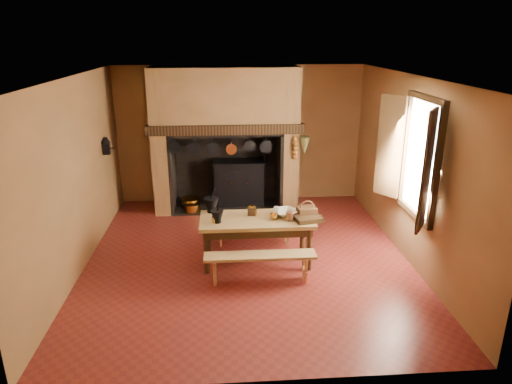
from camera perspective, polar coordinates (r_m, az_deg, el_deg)
floor at (r=7.34m, az=-1.04°, el=-8.17°), size 5.50×5.50×0.00m
ceiling at (r=6.54m, az=-1.20°, el=14.18°), size 5.50×5.50×0.00m
back_wall at (r=9.47m, az=-2.01°, el=7.15°), size 5.00×0.02×2.80m
wall_left at (r=7.14m, az=-21.60°, el=1.78°), size 0.02×5.50×2.80m
wall_right at (r=7.37m, az=18.71°, el=2.64°), size 0.02×5.50×2.80m
wall_front at (r=4.26m, az=0.88°, el=-8.35°), size 5.00×0.02×2.80m
chimney_breast at (r=8.96m, az=-3.87°, el=9.10°), size 2.95×0.96×2.80m
iron_range at (r=9.41m, az=-2.13°, el=1.30°), size 1.12×0.55×1.60m
hearth_pans at (r=9.35m, az=-8.24°, el=-1.55°), size 0.51×0.62×0.20m
hanging_pans at (r=8.56m, az=-4.04°, el=5.54°), size 1.92×0.29×0.27m
onion_string at (r=8.65m, az=4.91°, el=5.46°), size 0.12×0.10×0.46m
herb_bunch at (r=8.67m, az=6.10°, el=5.79°), size 0.20×0.20×0.35m
window at (r=6.88m, az=19.05°, el=4.07°), size 0.39×1.75×1.76m
wall_coffee_mill at (r=8.53m, az=-18.24°, el=5.65°), size 0.23×0.16×0.31m
work_table at (r=6.92m, az=0.11°, el=-4.18°), size 1.71×0.76×0.74m
bench_front at (r=6.50m, az=0.51°, el=-8.68°), size 1.58×0.28×0.44m
bench_back at (r=7.65m, az=-0.25°, el=-4.55°), size 1.38×0.24×0.39m
mortar_large at (r=7.09m, az=-5.62°, el=-1.55°), size 0.23×0.23×0.39m
mortar_small at (r=6.71m, az=-4.88°, el=-2.97°), size 0.19×0.19×0.32m
coffee_grinder at (r=6.98m, az=-0.53°, el=-2.33°), size 0.17×0.13×0.19m
brass_mug_a at (r=6.73m, az=-5.20°, el=-3.45°), size 0.10×0.10×0.09m
brass_mug_b at (r=7.00m, az=-0.18°, el=-2.54°), size 0.08×0.08×0.08m
mixing_bowl at (r=6.97m, az=3.63°, el=-2.62°), size 0.47×0.47×0.09m
stoneware_crock at (r=6.79m, az=4.23°, el=-3.02°), size 0.14×0.14×0.14m
glass_jar at (r=6.96m, az=2.58°, el=-2.40°), size 0.08×0.08×0.14m
wicker_basket at (r=6.94m, az=6.35°, el=-2.44°), size 0.31×0.24×0.27m
wooden_tray at (r=6.82m, az=6.56°, el=-3.32°), size 0.45×0.36×0.07m
brass_cup at (r=6.82m, az=2.26°, el=-3.08°), size 0.13×0.13×0.09m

